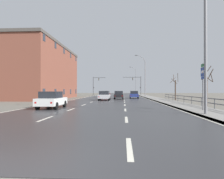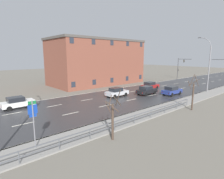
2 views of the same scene
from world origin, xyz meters
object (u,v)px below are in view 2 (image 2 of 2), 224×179
object	(u,v)px
car_far_left	(172,90)
brick_building	(97,62)
traffic_signal_left	(180,66)
car_near_left	(147,90)
street_lamp_midground	(208,66)
car_near_right	(150,85)
car_far_right	(17,102)
highway_sign	(33,119)
car_mid_centre	(117,92)

from	to	relation	value
car_far_left	brick_building	world-z (taller)	brick_building
traffic_signal_left	brick_building	xyz separation A→B (m)	(-8.56, -25.21, 1.46)
car_near_left	car_far_left	world-z (taller)	same
street_lamp_midground	car_near_left	bearing A→B (deg)	-120.23
car_near_left	car_near_right	distance (m)	5.74
traffic_signal_left	car_far_right	distance (m)	47.02
highway_sign	car_far_right	xyz separation A→B (m)	(-12.84, 1.98, -1.61)
car_mid_centre	brick_building	size ratio (longest dim) A/B	0.18
car_far_right	car_near_right	size ratio (longest dim) A/B	1.00
street_lamp_midground	car_mid_centre	size ratio (longest dim) A/B	2.56
brick_building	car_near_right	bearing A→B (deg)	13.66
car_near_left	brick_building	bearing A→B (deg)	174.41
traffic_signal_left	car_near_right	distance (m)	22.70
car_far_right	brick_building	xyz separation A→B (m)	(-11.32, 21.63, 4.66)
car_far_right	car_near_right	bearing A→B (deg)	82.75
traffic_signal_left	car_near_left	size ratio (longest dim) A/B	1.51
car_near_left	car_far_right	size ratio (longest dim) A/B	1.00
street_lamp_midground	car_far_right	bearing A→B (deg)	-111.15
traffic_signal_left	car_near_right	bearing A→B (deg)	-75.81
car_near_right	car_mid_centre	bearing A→B (deg)	-86.93
brick_building	traffic_signal_left	bearing A→B (deg)	71.23
car_far_right	traffic_signal_left	bearing A→B (deg)	92.39
car_far_left	car_mid_centre	xyz separation A→B (m)	(-5.46, -8.47, 0.00)
highway_sign	brick_building	size ratio (longest dim) A/B	0.16
car_far_left	car_mid_centre	size ratio (longest dim) A/B	1.01
traffic_signal_left	car_mid_centre	bearing A→B (deg)	-79.06
car_far_left	car_near_right	distance (m)	6.34
street_lamp_midground	traffic_signal_left	size ratio (longest dim) A/B	1.69
car_far_right	car_far_left	bearing A→B (deg)	68.26
traffic_signal_left	car_mid_centre	size ratio (longest dim) A/B	1.52
street_lamp_midground	car_far_right	size ratio (longest dim) A/B	2.54
highway_sign	traffic_signal_left	distance (m)	51.27
car_near_right	car_mid_centre	xyz separation A→B (m)	(0.66, -10.12, 0.00)
street_lamp_midground	car_far_right	world-z (taller)	street_lamp_midground
traffic_signal_left	brick_building	bearing A→B (deg)	-108.77
car_near_left	car_mid_centre	world-z (taller)	same
car_mid_centre	brick_building	distance (m)	16.84
highway_sign	car_far_left	bearing A→B (deg)	98.88
traffic_signal_left	car_mid_centre	xyz separation A→B (m)	(6.17, -31.90, -3.21)
highway_sign	brick_building	world-z (taller)	brick_building
car_mid_centre	car_far_left	bearing A→B (deg)	57.12
street_lamp_midground	brick_building	bearing A→B (deg)	-158.69
highway_sign	traffic_signal_left	world-z (taller)	traffic_signal_left
car_near_right	car_mid_centre	distance (m)	10.14
highway_sign	car_far_right	distance (m)	13.09
car_near_left	car_far_right	xyz separation A→B (m)	(-5.73, -20.14, 0.00)
highway_sign	car_near_left	distance (m)	23.29
street_lamp_midground	car_far_right	distance (m)	33.17
car_far_right	car_near_right	distance (m)	25.20
traffic_signal_left	car_near_left	xyz separation A→B (m)	(8.49, -26.69, -3.21)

